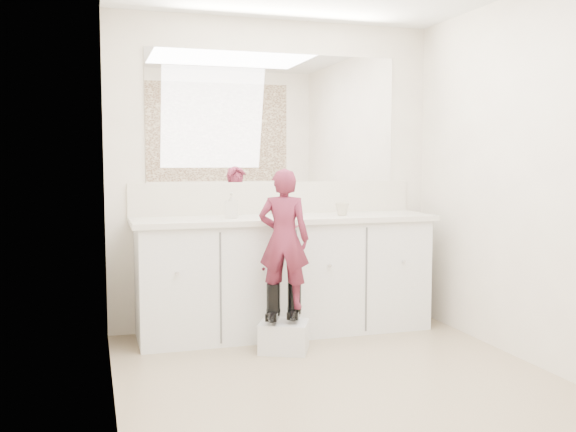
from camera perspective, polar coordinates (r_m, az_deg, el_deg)
name	(u,v)px	position (r m, az deg, el deg)	size (l,w,h in m)	color
floor	(346,385)	(3.89, 5.15, -14.77)	(3.00, 3.00, 0.00)	#89765A
wall_back	(275,174)	(5.08, -1.19, 3.73)	(2.60, 2.60, 0.00)	beige
wall_front	(514,193)	(2.34, 19.44, 1.93)	(2.60, 2.60, 0.00)	beige
wall_left	(110,182)	(3.38, -15.53, 2.90)	(3.00, 3.00, 0.00)	beige
wall_right	(540,178)	(4.33, 21.45, 3.16)	(3.00, 3.00, 0.00)	beige
vanity_cabinet	(285,277)	(4.89, -0.28, -5.45)	(2.20, 0.55, 0.85)	silver
countertop	(285,219)	(4.82, -0.23, -0.27)	(2.28, 0.58, 0.04)	beige
backsplash	(275,198)	(5.07, -1.14, 1.64)	(2.28, 0.03, 0.25)	beige
mirror	(275,118)	(5.07, -1.16, 8.70)	(2.00, 0.02, 1.00)	white
dot_panel	(516,61)	(2.37, 19.62, 12.86)	(2.00, 0.01, 1.20)	#472819
faucet	(279,208)	(4.97, -0.79, 0.70)	(0.08, 0.08, 0.10)	silver
cup	(342,209)	(4.90, 4.83, 0.62)	(0.11, 0.11, 0.10)	#C0B69A
soap_bottle	(231,205)	(4.68, -5.05, 0.96)	(0.08, 0.09, 0.19)	beige
step_stool	(284,337)	(4.48, -0.36, -10.66)	(0.32, 0.27, 0.21)	silver
boot_left	(273,303)	(4.40, -1.31, -7.76)	(0.10, 0.18, 0.27)	black
boot_right	(294,302)	(4.44, 0.57, -7.64)	(0.10, 0.18, 0.27)	black
toddler	(284,239)	(4.35, -0.37, -2.03)	(0.35, 0.23, 0.95)	#952E4A
toothbrush	(294,227)	(4.36, 0.51, -1.01)	(0.01, 0.01, 0.14)	#ED5C8B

